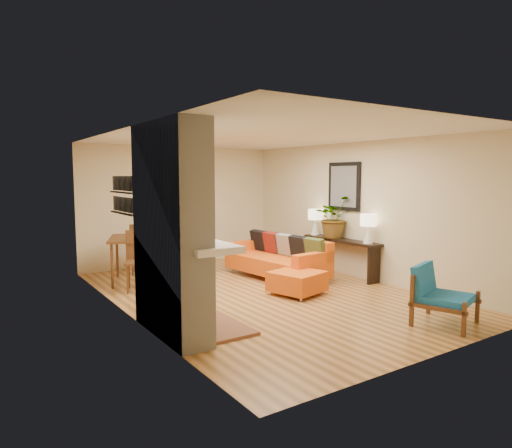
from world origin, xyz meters
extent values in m
plane|color=tan|center=(0.00, 0.00, 0.00)|extent=(6.50, 6.50, 0.00)
plane|color=white|center=(0.00, 0.00, 2.60)|extent=(6.50, 6.50, 0.00)
plane|color=beige|center=(0.00, 3.25, 1.30)|extent=(4.50, 0.00, 4.50)
plane|color=beige|center=(0.00, -3.25, 1.30)|extent=(4.50, 0.00, 4.50)
plane|color=beige|center=(-2.25, 0.00, 1.30)|extent=(0.00, 6.50, 6.50)
plane|color=beige|center=(2.25, 0.00, 1.30)|extent=(0.00, 6.50, 6.50)
cube|color=black|center=(0.25, 3.22, 1.05)|extent=(0.88, 0.06, 2.10)
cube|color=white|center=(-0.24, 3.21, 1.05)|extent=(0.10, 0.08, 2.18)
cube|color=white|center=(0.74, 3.21, 1.05)|extent=(0.10, 0.08, 2.18)
cube|color=white|center=(0.25, 3.21, 2.13)|extent=(1.08, 0.08, 0.10)
cube|color=black|center=(2.22, 0.40, 1.75)|extent=(0.04, 0.85, 0.95)
cube|color=slate|center=(2.19, 0.40, 1.75)|extent=(0.01, 0.70, 0.80)
cube|color=black|center=(-2.21, 0.35, 1.42)|extent=(0.06, 0.95, 0.02)
cube|color=black|center=(-2.21, 0.35, 1.72)|extent=(0.06, 0.95, 0.02)
cube|color=white|center=(-2.04, -1.00, 1.86)|extent=(0.42, 1.50, 1.48)
cube|color=white|center=(-2.04, -1.00, 0.56)|extent=(0.42, 1.50, 1.12)
cube|color=white|center=(-1.79, -1.00, 1.12)|extent=(0.60, 1.68, 0.08)
cube|color=black|center=(-1.83, -1.00, 0.45)|extent=(0.03, 0.72, 0.78)
cube|color=brown|center=(-1.53, -1.00, 0.02)|extent=(0.75, 1.30, 0.04)
cube|color=black|center=(-1.71, -1.00, 0.34)|extent=(0.30, 0.36, 0.48)
cylinder|color=black|center=(-1.71, -1.00, 0.78)|extent=(0.10, 0.10, 0.40)
cube|color=gold|center=(-1.82, -1.00, 1.75)|extent=(0.04, 0.95, 0.95)
cube|color=silver|center=(-1.80, -1.00, 1.75)|extent=(0.01, 0.82, 0.82)
cylinder|color=silver|center=(0.65, -0.12, 0.05)|extent=(0.04, 0.04, 0.10)
cylinder|color=silver|center=(1.35, -0.05, 0.05)|extent=(0.04, 0.04, 0.10)
cylinder|color=silver|center=(0.44, 1.75, 0.05)|extent=(0.04, 0.04, 0.10)
cylinder|color=silver|center=(1.15, 1.83, 0.05)|extent=(0.04, 0.04, 0.10)
cube|color=orange|center=(0.90, 0.85, 0.25)|extent=(1.14, 2.21, 0.30)
cube|color=orange|center=(1.25, 0.89, 0.58)|extent=(0.43, 2.14, 0.35)
cube|color=orange|center=(1.00, -0.12, 0.51)|extent=(0.93, 0.28, 0.20)
cube|color=orange|center=(0.79, 1.82, 0.51)|extent=(0.93, 0.28, 0.20)
cube|color=#445323|center=(1.20, 0.07, 0.63)|extent=(0.25, 0.43, 0.42)
cube|color=black|center=(1.15, 0.47, 0.63)|extent=(0.25, 0.43, 0.42)
cube|color=gray|center=(1.11, 0.87, 0.63)|extent=(0.25, 0.43, 0.42)
cube|color=maroon|center=(1.07, 1.23, 0.63)|extent=(0.25, 0.43, 0.42)
cube|color=black|center=(1.03, 1.63, 0.63)|extent=(0.25, 0.43, 0.42)
cylinder|color=silver|center=(0.23, -0.73, 0.03)|extent=(0.04, 0.04, 0.06)
cylinder|color=silver|center=(0.82, -0.58, 0.03)|extent=(0.04, 0.04, 0.06)
cylinder|color=silver|center=(0.07, -0.14, 0.03)|extent=(0.04, 0.04, 0.06)
cylinder|color=silver|center=(0.67, 0.01, 0.03)|extent=(0.04, 0.04, 0.06)
cube|color=orange|center=(0.45, -0.36, 0.22)|extent=(0.92, 0.92, 0.32)
cube|color=brown|center=(0.78, -2.76, 0.29)|extent=(0.28, 0.71, 0.05)
cube|color=brown|center=(0.88, -3.06, 0.21)|extent=(0.06, 0.06, 0.43)
cube|color=brown|center=(0.67, -2.46, 0.34)|extent=(0.06, 0.06, 0.68)
cube|color=brown|center=(1.44, -2.54, 0.29)|extent=(0.28, 0.71, 0.05)
cube|color=brown|center=(1.54, -2.84, 0.21)|extent=(0.06, 0.06, 0.43)
cube|color=brown|center=(1.34, -2.24, 0.34)|extent=(0.06, 0.06, 0.68)
cube|color=#2084C1|center=(1.11, -2.65, 0.35)|extent=(0.80, 0.77, 0.10)
cube|color=#2084C1|center=(1.01, -2.37, 0.58)|extent=(0.66, 0.36, 0.40)
cube|color=brown|center=(-1.53, 2.05, 0.81)|extent=(1.12, 1.30, 0.04)
cylinder|color=brown|center=(-1.99, 1.72, 0.39)|extent=(0.06, 0.06, 0.79)
cylinder|color=brown|center=(-1.42, 1.49, 0.39)|extent=(0.06, 0.06, 0.79)
cylinder|color=brown|center=(-1.64, 2.60, 0.39)|extent=(0.06, 0.06, 0.79)
cylinder|color=brown|center=(-1.07, 2.37, 0.39)|extent=(0.06, 0.06, 0.79)
cube|color=brown|center=(-1.65, 1.32, 0.49)|extent=(0.60, 0.60, 0.04)
cube|color=brown|center=(-1.56, 1.53, 0.77)|extent=(0.44, 0.21, 0.50)
cylinder|color=brown|center=(-1.89, 1.22, 0.24)|extent=(0.05, 0.05, 0.48)
cylinder|color=brown|center=(-1.54, 1.08, 0.24)|extent=(0.05, 0.05, 0.48)
cylinder|color=brown|center=(-1.75, 1.56, 0.24)|extent=(0.05, 0.05, 0.48)
cylinder|color=brown|center=(-1.40, 1.43, 0.24)|extent=(0.05, 0.05, 0.48)
cube|color=brown|center=(-1.12, 2.65, 0.49)|extent=(0.60, 0.60, 0.04)
cube|color=brown|center=(-1.20, 2.44, 0.77)|extent=(0.44, 0.21, 0.50)
cylinder|color=brown|center=(-1.36, 2.54, 0.24)|extent=(0.05, 0.05, 0.48)
cylinder|color=brown|center=(-1.01, 2.40, 0.24)|extent=(0.05, 0.05, 0.48)
cylinder|color=brown|center=(-1.22, 2.89, 0.24)|extent=(0.05, 0.05, 0.48)
cylinder|color=brown|center=(-0.87, 2.75, 0.24)|extent=(0.05, 0.05, 0.48)
cube|color=black|center=(2.07, 0.30, 0.70)|extent=(0.34, 1.85, 0.05)
cube|color=black|center=(2.07, -0.55, 0.34)|extent=(0.30, 0.04, 0.68)
cube|color=black|center=(2.07, 1.15, 0.34)|extent=(0.30, 0.04, 0.68)
cone|color=white|center=(2.07, -0.39, 0.88)|extent=(0.18, 0.18, 0.30)
cylinder|color=white|center=(2.07, -0.39, 1.05)|extent=(0.03, 0.03, 0.06)
cylinder|color=#FFEABF|center=(2.07, -0.39, 1.16)|extent=(0.30, 0.30, 0.22)
cone|color=white|center=(2.07, 1.08, 0.88)|extent=(0.18, 0.18, 0.30)
cylinder|color=white|center=(2.07, 1.08, 1.05)|extent=(0.03, 0.03, 0.06)
cylinder|color=#FFEABF|center=(2.07, 1.08, 1.16)|extent=(0.30, 0.30, 0.22)
imported|color=#1E5919|center=(2.06, 0.51, 1.15)|extent=(0.84, 0.76, 0.84)
camera|label=1|loc=(-4.21, -6.16, 1.95)|focal=32.00mm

